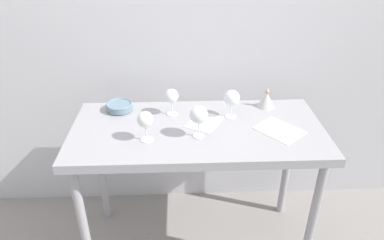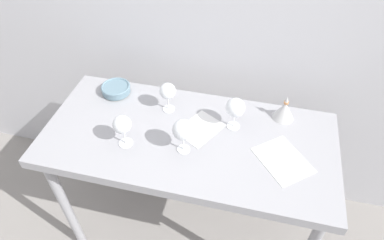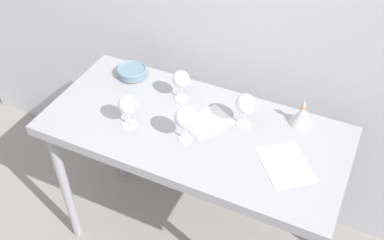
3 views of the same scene
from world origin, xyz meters
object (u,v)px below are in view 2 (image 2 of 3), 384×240
Objects in this scene: tasting_sheet_lower at (200,128)px; tasting_bowl at (116,89)px; wine_glass_near_left at (122,125)px; wine_glass_far_right at (235,108)px; wine_glass_far_left at (168,92)px; wine_glass_near_center at (183,130)px; decanter_funnel at (284,110)px; tasting_sheet_upper at (283,160)px.

tasting_sheet_lower is 1.33× the size of tasting_bowl.
wine_glass_far_right reaches higher than wine_glass_near_left.
wine_glass_far_left is 0.35m from wine_glass_far_right.
wine_glass_near_center is at bearing 5.31° from wine_glass_near_left.
wine_glass_near_center reaches higher than decanter_funnel.
wine_glass_near_left reaches higher than decanter_funnel.
tasting_sheet_lower is (0.04, 0.15, -0.13)m from wine_glass_near_center.
tasting_sheet_lower is (-0.16, -0.06, -0.12)m from wine_glass_far_right.
tasting_bowl is (-0.50, 0.16, 0.02)m from tasting_sheet_lower.
wine_glass_far_left is 0.95× the size of wine_glass_far_right.
decanter_funnel is (0.23, 0.12, -0.07)m from wine_glass_far_right.
wine_glass_near_left is at bearing -122.09° from tasting_sheet_lower.
decanter_funnel is at bearing 27.39° from wine_glass_far_right.
wine_glass_far_left is at bearing -11.14° from tasting_bowl.
wine_glass_near_center is 0.47m from tasting_sheet_upper.
tasting_sheet_upper is (0.59, -0.21, -0.11)m from wine_glass_far_left.
tasting_bowl is 1.14× the size of decanter_funnel.
wine_glass_far_left is 1.04× the size of tasting_bowl.
wine_glass_far_left is 1.18× the size of decanter_funnel.
wine_glass_far_left is 0.24m from tasting_sheet_lower.
wine_glass_near_center is 0.75× the size of tasting_sheet_upper.
wine_glass_near_left is 0.27m from wine_glass_near_center.
wine_glass_near_center reaches higher than tasting_sheet_upper.
tasting_bowl reaches higher than tasting_sheet_lower.
wine_glass_far_right is (0.20, 0.20, -0.01)m from wine_glass_near_center.
tasting_sheet_lower is at bearing 73.57° from wine_glass_near_center.
wine_glass_far_left is at bearing 119.97° from wine_glass_near_center.
wine_glass_far_right is (0.47, 0.23, 0.00)m from wine_glass_near_left.
decanter_funnel is (-0.01, 0.28, 0.05)m from tasting_sheet_upper.
wine_glass_far_right is 0.20m from tasting_sheet_lower.
wine_glass_near_center reaches higher than wine_glass_near_left.
tasting_bowl is at bearing -168.86° from tasting_sheet_lower.
wine_glass_far_right reaches higher than tasting_sheet_lower.
decanter_funnel is at bearing 0.84° from tasting_bowl.
wine_glass_far_left reaches higher than tasting_bowl.
tasting_bowl is (-0.46, 0.31, -0.10)m from wine_glass_near_center.
decanter_funnel is (0.43, 0.32, -0.08)m from wine_glass_near_center.
tasting_sheet_upper is 1.75× the size of decanter_funnel.
tasting_sheet_lower is (0.19, -0.10, -0.11)m from wine_glass_far_left.
wine_glass_near_left is 0.52m from wine_glass_far_right.
tasting_sheet_lower is (-0.40, 0.11, 0.00)m from tasting_sheet_upper.
wine_glass_far_right is 1.24× the size of decanter_funnel.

